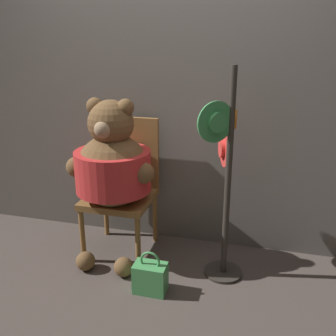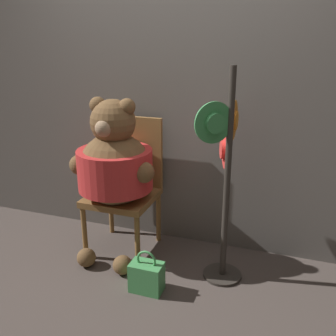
{
  "view_description": "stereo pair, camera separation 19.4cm",
  "coord_description": "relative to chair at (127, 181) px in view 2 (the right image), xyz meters",
  "views": [
    {
      "loc": [
        0.72,
        -2.27,
        1.65
      ],
      "look_at": [
        0.08,
        0.16,
        0.79
      ],
      "focal_mm": 40.0,
      "sensor_mm": 36.0,
      "label": 1
    },
    {
      "loc": [
        0.91,
        -2.22,
        1.65
      ],
      "look_at": [
        0.08,
        0.16,
        0.79
      ],
      "focal_mm": 40.0,
      "sensor_mm": 36.0,
      "label": 2
    }
  ],
  "objects": [
    {
      "name": "ground_plane",
      "position": [
        0.34,
        -0.35,
        -0.57
      ],
      "size": [
        14.0,
        14.0,
        0.0
      ],
      "primitive_type": "plane",
      "color": "#4C423D"
    },
    {
      "name": "wall_back",
      "position": [
        0.34,
        0.28,
        0.66
      ],
      "size": [
        8.0,
        0.1,
        2.45
      ],
      "color": "#66605B",
      "rests_on": "ground_plane"
    },
    {
      "name": "chair",
      "position": [
        0.0,
        0.0,
        0.0
      ],
      "size": [
        0.51,
        0.51,
        1.07
      ],
      "color": "olive",
      "rests_on": "ground_plane"
    },
    {
      "name": "teddy_bear",
      "position": [
        -0.01,
        -0.18,
        0.2
      ],
      "size": [
        0.68,
        0.61,
        1.26
      ],
      "color": "brown",
      "rests_on": "ground_plane"
    },
    {
      "name": "hat_display_rack",
      "position": [
        0.82,
        -0.16,
        0.27
      ],
      "size": [
        0.34,
        0.46,
        1.51
      ],
      "color": "#332D28",
      "rests_on": "ground_plane"
    },
    {
      "name": "handbag_on_ground",
      "position": [
        0.39,
        -0.54,
        -0.45
      ],
      "size": [
        0.22,
        0.14,
        0.31
      ],
      "color": "#479E56",
      "rests_on": "ground_plane"
    }
  ]
}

